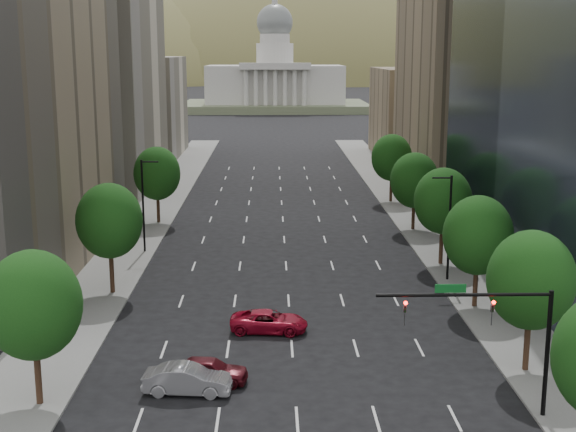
{
  "coord_description": "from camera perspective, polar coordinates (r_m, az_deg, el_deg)",
  "views": [
    {
      "loc": [
        -1.29,
        -7.73,
        18.95
      ],
      "look_at": [
        -0.17,
        43.94,
        8.0
      ],
      "focal_mm": 48.55,
      "sensor_mm": 36.0,
      "label": 1
    }
  ],
  "objects": [
    {
      "name": "tree_right_5",
      "position": [
        99.79,
        7.61,
        4.26
      ],
      "size": [
        5.2,
        5.2,
        8.75
      ],
      "color": "#382316",
      "rests_on": "ground"
    },
    {
      "name": "filler_left",
      "position": [
        146.01,
        -10.68,
        7.85
      ],
      "size": [
        14.0,
        26.0,
        18.0
      ],
      "primitive_type": "cube",
      "color": "beige",
      "rests_on": "ground"
    },
    {
      "name": "streetlight_rn",
      "position": [
        65.96,
        11.69,
        -0.64
      ],
      "size": [
        1.7,
        0.2,
        9.0
      ],
      "color": "black",
      "rests_on": "ground"
    },
    {
      "name": "tree_left_0",
      "position": [
        43.75,
        -18.17,
        -6.22
      ],
      "size": [
        5.2,
        5.2,
        8.75
      ],
      "color": "#382316",
      "rests_on": "ground"
    },
    {
      "name": "midrise_cream_left",
      "position": [
        113.25,
        -13.57,
        10.91
      ],
      "size": [
        14.0,
        30.0,
        35.0
      ],
      "primitive_type": "cube",
      "color": "beige",
      "rests_on": "ground"
    },
    {
      "name": "tree_left_1",
      "position": [
        62.43,
        -12.96,
        -0.35
      ],
      "size": [
        5.2,
        5.2,
        8.97
      ],
      "color": "#382316",
      "rests_on": "ground"
    },
    {
      "name": "car_red_far",
      "position": [
        54.08,
        -1.4,
        -7.72
      ],
      "size": [
        5.52,
        2.92,
        1.48
      ],
      "primitive_type": "imported",
      "rotation": [
        0.0,
        0.0,
        1.48
      ],
      "color": "maroon",
      "rests_on": "ground"
    },
    {
      "name": "car_silver",
      "position": [
        45.19,
        -7.37,
        -11.79
      ],
      "size": [
        5.13,
        2.18,
        1.65
      ],
      "primitive_type": "imported",
      "rotation": [
        0.0,
        0.0,
        1.48
      ],
      "color": "gray",
      "rests_on": "ground"
    },
    {
      "name": "tree_left_2",
      "position": [
        87.68,
        -9.57,
        3.09
      ],
      "size": [
        5.2,
        5.2,
        8.68
      ],
      "color": "#382316",
      "rests_on": "ground"
    },
    {
      "name": "parking_tan_right",
      "position": [
        110.96,
        12.65,
        9.64
      ],
      "size": [
        14.0,
        30.0,
        30.0
      ],
      "primitive_type": "cube",
      "color": "#8C7759",
      "rests_on": "ground"
    },
    {
      "name": "capitol",
      "position": [
        257.65,
        -0.96,
        9.66
      ],
      "size": [
        60.0,
        40.0,
        35.2
      ],
      "color": "#596647",
      "rests_on": "ground"
    },
    {
      "name": "filler_right",
      "position": [
        143.58,
        9.4,
        7.43
      ],
      "size": [
        14.0,
        26.0,
        16.0
      ],
      "primitive_type": "cube",
      "color": "#8C7759",
      "rests_on": "ground"
    },
    {
      "name": "foothills",
      "position": [
        610.82,
        2.16,
        6.63
      ],
      "size": [
        720.0,
        413.0,
        263.0
      ],
      "color": "olive",
      "rests_on": "ground"
    },
    {
      "name": "car_maroon",
      "position": [
        46.34,
        -5.84,
        -11.18
      ],
      "size": [
        4.76,
        2.29,
        1.57
      ],
      "primitive_type": "imported",
      "rotation": [
        0.0,
        0.0,
        1.47
      ],
      "color": "#4C0C14",
      "rests_on": "ground"
    },
    {
      "name": "sidewalk_right",
      "position": [
        72.29,
        12.26,
        -3.45
      ],
      "size": [
        6.0,
        200.0,
        0.15
      ],
      "primitive_type": "cube",
      "color": "slate",
      "rests_on": "ground"
    },
    {
      "name": "traffic_signal",
      "position": [
        41.87,
        15.38,
        -7.7
      ],
      "size": [
        9.12,
        0.4,
        7.38
      ],
      "color": "black",
      "rests_on": "ground"
    },
    {
      "name": "streetlight_ln",
      "position": [
        75.07,
        -10.53,
        0.93
      ],
      "size": [
        1.7,
        0.2,
        9.0
      ],
      "color": "black",
      "rests_on": "ground"
    },
    {
      "name": "sidewalk_left",
      "position": [
        71.73,
        -12.64,
        -3.59
      ],
      "size": [
        6.0,
        200.0,
        0.15
      ],
      "primitive_type": "cube",
      "color": "slate",
      "rests_on": "ground"
    },
    {
      "name": "tree_right_2",
      "position": [
        59.31,
        13.74,
        -1.39
      ],
      "size": [
        5.2,
        5.2,
        8.61
      ],
      "color": "#382316",
      "rests_on": "ground"
    },
    {
      "name": "tree_right_3",
      "position": [
        70.65,
        11.29,
        1.08
      ],
      "size": [
        5.2,
        5.2,
        8.89
      ],
      "color": "#382316",
      "rests_on": "ground"
    },
    {
      "name": "tree_right_1",
      "position": [
        48.17,
        17.38,
        -4.51
      ],
      "size": [
        5.2,
        5.2,
        8.75
      ],
      "color": "#382316",
      "rests_on": "ground"
    },
    {
      "name": "tree_right_4",
      "position": [
        84.23,
        9.25,
        2.59
      ],
      "size": [
        5.2,
        5.2,
        8.46
      ],
      "color": "#382316",
      "rests_on": "ground"
    }
  ]
}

